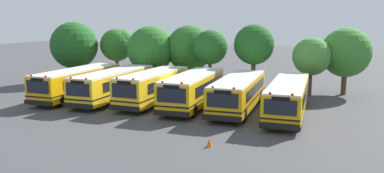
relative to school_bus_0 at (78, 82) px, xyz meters
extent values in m
plane|color=#424244|center=(9.06, -0.02, -1.41)|extent=(160.00, 160.00, 0.00)
cube|color=#EAA80C|center=(0.00, 0.03, -0.02)|extent=(2.56, 10.18, 2.07)
cube|color=white|center=(0.00, 0.03, 1.07)|extent=(2.51, 9.97, 0.12)
cube|color=black|center=(0.04, -5.12, -0.88)|extent=(2.54, 0.18, 0.36)
cube|color=black|center=(0.04, -5.07, 0.35)|extent=(2.04, 0.07, 0.99)
cube|color=black|center=(1.26, 0.34, 0.31)|extent=(0.10, 7.92, 0.75)
cube|color=black|center=(-1.27, 0.32, 0.31)|extent=(0.10, 7.92, 0.75)
cube|color=black|center=(0.00, 0.03, -0.43)|extent=(2.59, 10.28, 0.10)
sphere|color=red|center=(0.72, -4.90, 1.17)|extent=(0.18, 0.18, 0.18)
sphere|color=red|center=(-0.65, -4.91, 1.17)|extent=(0.18, 0.18, 0.18)
cube|color=black|center=(0.04, -5.08, 0.91)|extent=(1.12, 0.09, 0.24)
cylinder|color=black|center=(1.13, -3.64, -0.91)|extent=(0.29, 1.00, 1.00)
cylinder|color=black|center=(-1.08, -3.66, -0.91)|extent=(0.29, 1.00, 1.00)
cylinder|color=black|center=(1.08, 3.31, -0.91)|extent=(0.29, 1.00, 1.00)
cylinder|color=black|center=(-1.13, 3.30, -0.91)|extent=(0.29, 1.00, 1.00)
cube|color=yellow|center=(3.54, 0.21, -0.03)|extent=(2.49, 10.27, 2.05)
cube|color=white|center=(3.54, 0.21, 1.05)|extent=(2.44, 10.07, 0.12)
cube|color=black|center=(3.56, -4.99, -0.88)|extent=(2.51, 0.17, 0.36)
cube|color=black|center=(3.56, -4.94, 0.34)|extent=(2.02, 0.07, 0.98)
cube|color=black|center=(4.79, 0.52, 0.30)|extent=(0.07, 8.01, 0.74)
cube|color=black|center=(2.29, 0.51, 0.30)|extent=(0.07, 8.01, 0.74)
cube|color=black|center=(3.54, 0.21, -0.44)|extent=(2.52, 10.38, 0.10)
sphere|color=red|center=(4.23, -4.77, 1.15)|extent=(0.18, 0.18, 0.18)
sphere|color=red|center=(2.88, -4.77, 1.15)|extent=(0.18, 0.18, 0.18)
cube|color=black|center=(3.56, -4.95, 0.89)|extent=(1.11, 0.08, 0.24)
cylinder|color=black|center=(4.64, -3.52, -0.91)|extent=(0.28, 1.00, 1.00)
cylinder|color=black|center=(2.47, -3.52, -0.91)|extent=(0.28, 1.00, 1.00)
cylinder|color=black|center=(4.62, 3.55, -0.91)|extent=(0.28, 1.00, 1.00)
cylinder|color=black|center=(2.44, 3.54, -0.91)|extent=(0.28, 1.00, 1.00)
cube|color=yellow|center=(7.29, 0.10, 0.01)|extent=(2.70, 9.15, 2.14)
cube|color=white|center=(7.29, 0.10, 1.14)|extent=(2.64, 8.97, 0.12)
cube|color=black|center=(7.16, -4.51, -0.88)|extent=(2.48, 0.23, 0.36)
cube|color=black|center=(7.16, -4.46, 0.40)|extent=(1.99, 0.12, 1.03)
cube|color=black|center=(8.54, 0.36, 0.35)|extent=(0.25, 7.08, 0.77)
cube|color=black|center=(6.07, 0.44, 0.35)|extent=(0.25, 7.08, 0.77)
cube|color=black|center=(7.29, 0.10, -0.42)|extent=(2.72, 9.25, 0.10)
sphere|color=red|center=(7.83, -4.31, 1.24)|extent=(0.18, 0.18, 0.18)
sphere|color=red|center=(6.50, -4.27, 1.24)|extent=(0.18, 0.18, 0.18)
cube|color=black|center=(7.16, -4.47, 0.98)|extent=(1.10, 0.11, 0.24)
cylinder|color=black|center=(8.27, -3.07, -0.91)|extent=(0.31, 1.01, 1.00)
cylinder|color=black|center=(6.13, -3.01, -0.91)|extent=(0.31, 1.01, 1.00)
cylinder|color=black|center=(8.45, 2.81, -0.91)|extent=(0.31, 1.01, 1.00)
cylinder|color=black|center=(6.30, 2.87, -0.91)|extent=(0.31, 1.01, 1.00)
cube|color=yellow|center=(10.83, -0.06, 0.00)|extent=(2.75, 9.47, 2.11)
cube|color=white|center=(10.83, -0.06, 1.11)|extent=(2.69, 9.29, 0.12)
cube|color=black|center=(10.94, -4.83, -0.88)|extent=(2.59, 0.22, 0.36)
cube|color=black|center=(10.94, -4.78, 0.38)|extent=(2.08, 0.11, 1.01)
cube|color=black|center=(12.11, 0.27, 0.34)|extent=(0.21, 7.35, 0.76)
cube|color=black|center=(9.54, 0.22, 0.34)|extent=(0.21, 7.35, 0.76)
cube|color=black|center=(10.83, -0.06, -0.42)|extent=(2.77, 9.57, 0.10)
sphere|color=red|center=(11.63, -4.60, 1.21)|extent=(0.18, 0.18, 0.18)
sphere|color=red|center=(10.24, -4.63, 1.21)|extent=(0.18, 0.18, 0.18)
cube|color=black|center=(10.94, -4.79, 0.95)|extent=(1.14, 0.11, 0.24)
cylinder|color=black|center=(12.03, -3.34, -0.91)|extent=(0.30, 1.01, 1.00)
cylinder|color=black|center=(9.78, -3.39, -0.91)|extent=(0.30, 1.01, 1.00)
cylinder|color=black|center=(11.89, 2.88, -0.91)|extent=(0.30, 1.01, 1.00)
cylinder|color=black|center=(9.64, 2.83, -0.91)|extent=(0.30, 1.01, 1.00)
cube|color=#EAA80C|center=(14.41, 0.19, -0.06)|extent=(2.73, 10.10, 1.98)
cube|color=white|center=(14.41, 0.19, 0.99)|extent=(2.67, 9.89, 0.12)
cube|color=black|center=(14.51, -4.90, -0.88)|extent=(2.58, 0.21, 0.36)
cube|color=black|center=(14.51, -4.85, 0.29)|extent=(2.07, 0.10, 0.95)
cube|color=black|center=(15.68, 0.52, 0.25)|extent=(0.20, 7.84, 0.71)
cube|color=black|center=(13.12, 0.46, 0.25)|extent=(0.20, 7.84, 0.71)
cube|color=black|center=(14.41, 0.19, -0.46)|extent=(2.76, 10.20, 0.10)
sphere|color=red|center=(15.20, -4.67, 1.09)|extent=(0.18, 0.18, 0.18)
sphere|color=red|center=(13.81, -4.70, 1.09)|extent=(0.18, 0.18, 0.18)
cube|color=black|center=(14.51, -4.86, 0.83)|extent=(1.14, 0.10, 0.24)
cylinder|color=black|center=(15.60, -3.41, -0.91)|extent=(0.30, 1.01, 1.00)
cylinder|color=black|center=(13.36, -3.45, -0.91)|extent=(0.30, 1.01, 1.00)
cylinder|color=black|center=(15.46, 3.44, -0.91)|extent=(0.30, 1.01, 1.00)
cylinder|color=black|center=(13.22, 3.39, -0.91)|extent=(0.30, 1.01, 1.00)
cube|color=#EAA80C|center=(18.15, -0.19, -0.08)|extent=(2.49, 10.67, 1.94)
cube|color=white|center=(18.15, -0.19, 0.95)|extent=(2.44, 10.46, 0.12)
cube|color=black|center=(18.22, -5.58, -0.88)|extent=(2.40, 0.19, 0.36)
cube|color=black|center=(18.22, -5.53, 0.27)|extent=(1.93, 0.08, 0.93)
cube|color=black|center=(19.35, 0.13, 0.23)|extent=(0.15, 8.30, 0.70)
cube|color=black|center=(16.95, 0.09, 0.23)|extent=(0.15, 8.30, 0.70)
cube|color=black|center=(18.15, -0.19, -0.47)|extent=(2.51, 10.78, 0.10)
sphere|color=red|center=(18.87, -5.35, 1.05)|extent=(0.18, 0.18, 0.18)
sphere|color=red|center=(17.57, -5.37, 1.05)|extent=(0.18, 0.18, 0.18)
cube|color=black|center=(18.22, -5.54, 0.79)|extent=(1.06, 0.09, 0.24)
cylinder|color=black|center=(19.24, -4.10, -0.91)|extent=(0.29, 1.00, 1.00)
cylinder|color=black|center=(17.17, -4.13, -0.91)|extent=(0.29, 1.00, 1.00)
cylinder|color=black|center=(19.14, 3.35, -0.91)|extent=(0.29, 1.00, 1.00)
cylinder|color=black|center=(17.07, 3.32, -0.91)|extent=(0.29, 1.00, 1.00)
cylinder|color=#4C3823|center=(-5.58, 7.09, -0.33)|extent=(0.38, 0.38, 2.16)
sphere|color=#1E561E|center=(-5.58, 7.09, 2.67)|extent=(5.11, 5.11, 5.11)
sphere|color=#1E561E|center=(-5.78, 7.49, 2.87)|extent=(3.99, 3.99, 3.99)
cylinder|color=#4C3823|center=(-1.59, 9.30, -0.04)|extent=(0.38, 0.38, 2.72)
sphere|color=#286623|center=(-1.59, 9.30, 2.67)|extent=(3.61, 3.61, 3.61)
sphere|color=#286623|center=(-1.00, 9.48, 3.15)|extent=(2.45, 2.45, 2.45)
cylinder|color=#4C3823|center=(3.56, 7.31, -0.38)|extent=(0.46, 0.46, 2.04)
sphere|color=#286623|center=(3.56, 7.31, 2.42)|extent=(4.76, 4.76, 4.76)
sphere|color=#286623|center=(4.02, 7.06, 2.16)|extent=(3.63, 3.63, 3.63)
cylinder|color=#4C3823|center=(7.28, 8.70, -0.32)|extent=(0.28, 0.28, 2.17)
sphere|color=#286623|center=(7.28, 8.70, 2.53)|extent=(4.72, 4.72, 4.72)
sphere|color=#286623|center=(7.02, 8.86, 2.53)|extent=(3.67, 3.67, 3.67)
cylinder|color=#4C3823|center=(10.14, 6.63, 0.11)|extent=(0.32, 0.32, 3.04)
sphere|color=#1E561E|center=(10.14, 6.63, 2.85)|extent=(3.27, 3.27, 3.27)
sphere|color=#1E561E|center=(10.47, 6.64, 3.21)|extent=(2.04, 2.04, 2.04)
cylinder|color=#4C3823|center=(14.21, 7.08, 0.19)|extent=(0.41, 0.41, 3.18)
sphere|color=#1E561E|center=(14.21, 7.08, 3.17)|extent=(3.71, 3.71, 3.71)
sphere|color=#1E561E|center=(13.95, 7.42, 2.98)|extent=(2.19, 2.19, 2.19)
cylinder|color=#4C3823|center=(19.30, 7.75, -0.25)|extent=(0.30, 0.30, 2.31)
sphere|color=#478438|center=(19.30, 7.75, 2.18)|extent=(3.41, 3.41, 3.41)
sphere|color=#478438|center=(19.03, 7.36, 2.41)|extent=(2.07, 2.07, 2.07)
cylinder|color=#4C3823|center=(22.18, 9.32, -0.30)|extent=(0.46, 0.46, 2.22)
sphere|color=#387A2D|center=(22.18, 9.32, 2.49)|extent=(4.47, 4.47, 4.47)
sphere|color=#387A2D|center=(22.10, 9.31, 2.50)|extent=(2.71, 2.71, 2.71)
cone|color=#EA5914|center=(14.95, -9.04, -1.18)|extent=(0.35, 0.35, 0.46)
camera|label=1|loc=(20.74, -27.91, 5.29)|focal=35.66mm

